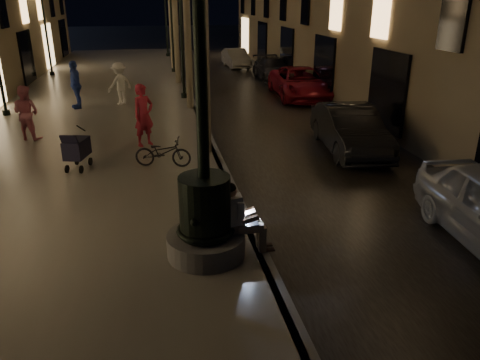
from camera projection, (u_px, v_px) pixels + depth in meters
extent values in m
plane|color=black|center=(193.00, 107.00, 20.58)|extent=(120.00, 120.00, 0.00)
cube|color=black|center=(259.00, 104.00, 21.10)|extent=(6.00, 45.00, 0.02)
cube|color=slate|center=(99.00, 108.00, 19.84)|extent=(8.00, 45.00, 0.20)
cube|color=#59595B|center=(193.00, 104.00, 20.54)|extent=(0.25, 45.00, 0.20)
cylinder|color=#59595B|center=(206.00, 244.00, 8.38)|extent=(1.40, 1.40, 0.40)
cylinder|color=black|center=(205.00, 206.00, 8.11)|extent=(0.90, 0.90, 1.10)
torus|color=black|center=(206.00, 229.00, 8.27)|extent=(1.04, 1.04, 0.10)
torus|color=black|center=(204.00, 185.00, 7.96)|extent=(0.89, 0.89, 0.09)
cylinder|color=black|center=(201.00, 82.00, 7.31)|extent=(0.20, 0.20, 3.20)
cube|color=gray|center=(236.00, 227.00, 8.37)|extent=(0.36, 0.24, 0.18)
cube|color=white|center=(233.00, 210.00, 8.23)|extent=(0.45, 0.26, 0.57)
sphere|color=tan|center=(231.00, 191.00, 8.09)|extent=(0.21, 0.21, 0.21)
sphere|color=black|center=(230.00, 189.00, 8.07)|extent=(0.21, 0.21, 0.21)
cube|color=gray|center=(250.00, 228.00, 8.33)|extent=(0.46, 0.13, 0.14)
cube|color=gray|center=(248.00, 224.00, 8.50)|extent=(0.46, 0.13, 0.14)
cube|color=gray|center=(262.00, 239.00, 8.46)|extent=(0.13, 0.12, 0.49)
cube|color=gray|center=(260.00, 235.00, 8.62)|extent=(0.13, 0.12, 0.49)
cube|color=black|center=(267.00, 250.00, 8.56)|extent=(0.26, 0.10, 0.03)
cube|color=black|center=(265.00, 245.00, 8.73)|extent=(0.26, 0.10, 0.03)
cube|color=black|center=(251.00, 222.00, 8.39)|extent=(0.24, 0.33, 0.02)
cube|color=black|center=(242.00, 217.00, 8.32)|extent=(0.09, 0.33, 0.22)
cube|color=#B2C5FF|center=(243.00, 217.00, 8.32)|extent=(0.06, 0.30, 0.18)
cylinder|color=#6B604C|center=(205.00, 66.00, 13.15)|extent=(0.28, 0.28, 5.00)
cylinder|color=#6B604C|center=(188.00, 44.00, 18.62)|extent=(0.28, 0.28, 5.10)
cylinder|color=#6B604C|center=(176.00, 35.00, 24.12)|extent=(0.28, 0.28, 4.90)
cylinder|color=#6B604C|center=(171.00, 25.00, 29.55)|extent=(0.28, 0.28, 5.20)
cylinder|color=black|center=(205.00, 148.00, 14.02)|extent=(0.28, 0.28, 0.20)
cylinder|color=black|center=(203.00, 77.00, 13.25)|extent=(0.12, 0.12, 4.40)
cylinder|color=black|center=(184.00, 96.00, 21.33)|extent=(0.28, 0.28, 0.20)
cylinder|color=black|center=(182.00, 48.00, 20.55)|extent=(0.12, 0.12, 4.40)
cylinder|color=black|center=(174.00, 70.00, 28.63)|extent=(0.28, 0.28, 0.20)
cylinder|color=black|center=(172.00, 34.00, 27.86)|extent=(0.12, 0.12, 4.40)
cylinder|color=black|center=(168.00, 55.00, 35.94)|extent=(0.28, 0.28, 0.20)
cylinder|color=black|center=(166.00, 26.00, 35.17)|extent=(0.12, 0.12, 4.40)
cylinder|color=black|center=(6.00, 112.00, 18.26)|extent=(0.28, 0.28, 0.20)
cylinder|color=black|center=(52.00, 73.00, 27.40)|extent=(0.28, 0.28, 0.20)
cylinder|color=black|center=(47.00, 36.00, 26.62)|extent=(0.12, 0.12, 4.40)
cube|color=black|center=(77.00, 148.00, 12.39)|extent=(0.67, 0.90, 0.48)
cube|color=black|center=(69.00, 141.00, 11.93)|extent=(0.46, 0.29, 0.31)
cylinder|color=black|center=(67.00, 169.00, 12.28)|extent=(0.10, 0.22, 0.21)
cylinder|color=black|center=(81.00, 169.00, 12.26)|extent=(0.10, 0.22, 0.21)
cylinder|color=black|center=(77.00, 161.00, 12.88)|extent=(0.10, 0.22, 0.21)
cylinder|color=black|center=(90.00, 161.00, 12.85)|extent=(0.10, 0.22, 0.21)
cylinder|color=black|center=(81.00, 128.00, 12.63)|extent=(0.16, 0.47, 0.29)
imported|color=black|center=(350.00, 129.00, 14.43)|extent=(1.94, 4.44, 1.42)
imported|color=maroon|center=(300.00, 83.00, 22.11)|extent=(2.65, 5.19, 1.40)
imported|color=#29292E|center=(273.00, 69.00, 26.89)|extent=(1.75, 4.27, 1.24)
imported|color=#A2A19C|center=(236.00, 58.00, 31.52)|extent=(1.47, 3.79, 1.23)
imported|color=#C1263C|center=(144.00, 115.00, 14.26)|extent=(0.83, 0.77, 1.90)
imported|color=#D36F84|center=(26.00, 113.00, 14.90)|extent=(1.04, 0.94, 1.75)
imported|color=white|center=(120.00, 83.00, 19.82)|extent=(1.30, 1.20, 1.76)
imported|color=#294096|center=(75.00, 85.00, 19.10)|extent=(0.82, 1.22, 1.93)
imported|color=black|center=(163.00, 152.00, 12.65)|extent=(1.62, 0.91, 0.80)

